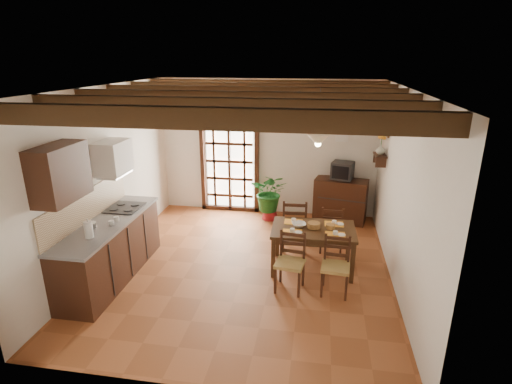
% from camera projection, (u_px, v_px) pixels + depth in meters
% --- Properties ---
extents(ground_plane, '(5.00, 5.00, 0.00)m').
position_uv_depth(ground_plane, '(246.00, 267.00, 6.41)').
color(ground_plane, brown).
extents(room_shell, '(4.52, 5.02, 2.81)m').
position_uv_depth(room_shell, '(245.00, 157.00, 5.82)').
color(room_shell, silver).
rests_on(room_shell, ground_plane).
extents(ceiling_beams, '(4.50, 4.34, 0.20)m').
position_uv_depth(ceiling_beams, '(244.00, 96.00, 5.54)').
color(ceiling_beams, black).
rests_on(ceiling_beams, room_shell).
extents(french_door, '(1.26, 0.11, 2.32)m').
position_uv_depth(french_door, '(229.00, 158.00, 8.43)').
color(french_door, white).
rests_on(french_door, ground_plane).
extents(kitchen_counter, '(0.64, 2.25, 1.38)m').
position_uv_depth(kitchen_counter, '(111.00, 249.00, 5.99)').
color(kitchen_counter, black).
rests_on(kitchen_counter, ground_plane).
extents(upper_cabinet, '(0.35, 0.80, 0.70)m').
position_uv_depth(upper_cabinet, '(60.00, 173.00, 4.91)').
color(upper_cabinet, black).
rests_on(upper_cabinet, room_shell).
extents(range_hood, '(0.38, 0.60, 0.54)m').
position_uv_depth(range_hood, '(113.00, 158.00, 6.11)').
color(range_hood, white).
rests_on(range_hood, room_shell).
extents(counter_items, '(0.50, 1.43, 0.25)m').
position_uv_depth(counter_items, '(110.00, 217.00, 5.92)').
color(counter_items, black).
rests_on(counter_items, kitchen_counter).
extents(dining_table, '(1.30, 0.85, 0.69)m').
position_uv_depth(dining_table, '(313.00, 233.00, 6.19)').
color(dining_table, '#3B2413').
rests_on(dining_table, ground_plane).
extents(chair_near_left, '(0.44, 0.43, 0.86)m').
position_uv_depth(chair_near_left, '(290.00, 272.00, 5.73)').
color(chair_near_left, '#9F8243').
rests_on(chair_near_left, ground_plane).
extents(chair_near_right, '(0.42, 0.40, 0.84)m').
position_uv_depth(chair_near_right, '(335.00, 276.00, 5.65)').
color(chair_near_right, '#9F8243').
rests_on(chair_near_right, ground_plane).
extents(chair_far_left, '(0.45, 0.43, 0.93)m').
position_uv_depth(chair_far_left, '(294.00, 233.00, 6.95)').
color(chair_far_left, '#9F8243').
rests_on(chair_far_left, ground_plane).
extents(chair_far_right, '(0.41, 0.39, 0.85)m').
position_uv_depth(chair_far_right, '(331.00, 237.00, 6.87)').
color(chair_far_right, '#9F8243').
rests_on(chair_far_right, ground_plane).
extents(table_setting, '(0.93, 0.62, 0.09)m').
position_uv_depth(table_setting, '(314.00, 230.00, 6.17)').
color(table_setting, '#FBA127').
rests_on(table_setting, dining_table).
extents(table_bowl, '(0.26, 0.26, 0.05)m').
position_uv_depth(table_bowl, '(299.00, 225.00, 6.23)').
color(table_bowl, white).
rests_on(table_bowl, dining_table).
extents(sideboard, '(1.10, 0.67, 0.88)m').
position_uv_depth(sideboard, '(340.00, 200.00, 8.11)').
color(sideboard, black).
rests_on(sideboard, ground_plane).
extents(crt_tv, '(0.49, 0.47, 0.34)m').
position_uv_depth(crt_tv, '(343.00, 171.00, 7.90)').
color(crt_tv, black).
rests_on(crt_tv, sideboard).
extents(fuse_box, '(0.25, 0.03, 0.32)m').
position_uv_depth(fuse_box, '(342.00, 134.00, 7.93)').
color(fuse_box, white).
rests_on(fuse_box, room_shell).
extents(plant_pot, '(0.33, 0.33, 0.20)m').
position_uv_depth(plant_pot, '(270.00, 214.00, 8.28)').
color(plant_pot, maroon).
rests_on(plant_pot, ground_plane).
extents(potted_plant, '(2.07, 1.82, 2.13)m').
position_uv_depth(potted_plant, '(270.00, 193.00, 8.13)').
color(potted_plant, '#144C19').
rests_on(potted_plant, ground_plane).
extents(wall_shelf, '(0.20, 0.42, 0.20)m').
position_uv_depth(wall_shelf, '(380.00, 157.00, 7.09)').
color(wall_shelf, black).
rests_on(wall_shelf, room_shell).
extents(shelf_vase, '(0.15, 0.15, 0.15)m').
position_uv_depth(shelf_vase, '(381.00, 150.00, 7.05)').
color(shelf_vase, '#B2BFB2').
rests_on(shelf_vase, wall_shelf).
extents(shelf_flowers, '(0.14, 0.14, 0.36)m').
position_uv_depth(shelf_flowers, '(382.00, 138.00, 6.98)').
color(shelf_flowers, '#FBA127').
rests_on(shelf_flowers, shelf_vase).
extents(framed_picture, '(0.03, 0.32, 0.32)m').
position_uv_depth(framed_picture, '(388.00, 127.00, 6.90)').
color(framed_picture, brown).
rests_on(framed_picture, room_shell).
extents(pendant_lamp, '(0.36, 0.36, 0.84)m').
position_uv_depth(pendant_lamp, '(318.00, 138.00, 5.81)').
color(pendant_lamp, black).
rests_on(pendant_lamp, room_shell).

